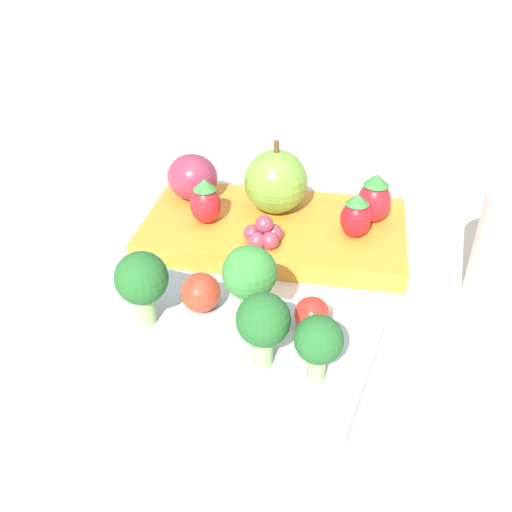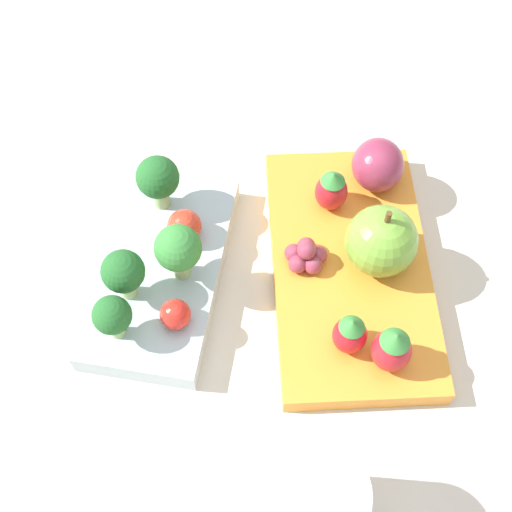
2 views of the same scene
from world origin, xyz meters
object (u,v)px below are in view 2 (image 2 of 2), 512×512
(strawberry_0, at_px, (331,190))
(drinking_cup, at_px, (309,508))
(broccoli_floret_2, at_px, (158,179))
(grape_cluster, at_px, (306,256))
(bento_box_fruit, at_px, (350,269))
(strawberry_1, at_px, (392,349))
(broccoli_floret_1, at_px, (178,250))
(bento_box_savoury, at_px, (162,270))
(cherry_tomato_1, at_px, (175,314))
(plum, at_px, (378,165))
(apple, at_px, (381,241))
(cherry_tomato_0, at_px, (184,226))
(broccoli_floret_3, at_px, (123,273))
(broccoli_floret_0, at_px, (112,316))
(strawberry_2, at_px, (350,334))

(strawberry_0, relative_size, drinking_cup, 0.48)
(broccoli_floret_2, relative_size, grape_cluster, 1.55)
(bento_box_fruit, relative_size, strawberry_1, 5.40)
(broccoli_floret_1, bearing_deg, grape_cluster, -78.51)
(drinking_cup, bearing_deg, bento_box_savoury, 34.67)
(cherry_tomato_1, xyz_separation_m, plum, (0.15, -0.15, 0.01))
(apple, bearing_deg, cherry_tomato_0, 87.01)
(broccoli_floret_3, relative_size, cherry_tomato_0, 1.82)
(bento_box_fruit, xyz_separation_m, plum, (0.08, -0.02, 0.03))
(broccoli_floret_0, distance_m, drinking_cup, 0.19)
(strawberry_2, bearing_deg, broccoli_floret_3, 80.69)
(cherry_tomato_1, bearing_deg, bento_box_savoury, 22.53)
(broccoli_floret_1, relative_size, strawberry_0, 1.33)
(plum, bearing_deg, broccoli_floret_2, 103.17)
(broccoli_floret_1, bearing_deg, broccoli_floret_3, 119.20)
(cherry_tomato_1, height_order, apple, apple)
(drinking_cup, bearing_deg, strawberry_2, -11.01)
(broccoli_floret_0, xyz_separation_m, strawberry_1, (-0.00, -0.20, -0.01))
(broccoli_floret_3, height_order, strawberry_2, broccoli_floret_3)
(strawberry_1, distance_m, plum, 0.16)
(bento_box_fruit, bearing_deg, apple, -75.47)
(bento_box_fruit, bearing_deg, broccoli_floret_0, 113.87)
(apple, bearing_deg, strawberry_2, 163.94)
(broccoli_floret_2, bearing_deg, cherry_tomato_1, -165.86)
(plum, bearing_deg, strawberry_2, 172.52)
(bento_box_fruit, height_order, strawberry_0, strawberry_0)
(bento_box_fruit, bearing_deg, strawberry_2, 178.35)
(strawberry_1, distance_m, strawberry_2, 0.03)
(broccoli_floret_1, bearing_deg, strawberry_0, -55.58)
(bento_box_savoury, height_order, apple, apple)
(broccoli_floret_2, height_order, plum, broccoli_floret_2)
(strawberry_1, distance_m, grape_cluster, 0.10)
(bento_box_fruit, xyz_separation_m, broccoli_floret_2, (0.04, 0.16, 0.05))
(broccoli_floret_2, distance_m, cherry_tomato_1, 0.11)
(bento_box_fruit, xyz_separation_m, cherry_tomato_0, (0.01, 0.13, 0.03))
(broccoli_floret_1, relative_size, apple, 0.83)
(drinking_cup, bearing_deg, strawberry_0, -1.62)
(apple, bearing_deg, broccoli_floret_3, 104.08)
(apple, height_order, strawberry_0, apple)
(strawberry_1, relative_size, grape_cluster, 1.30)
(bento_box_savoury, height_order, broccoli_floret_0, broccoli_floret_0)
(bento_box_savoury, height_order, cherry_tomato_1, cherry_tomato_1)
(drinking_cup, bearing_deg, bento_box_fruit, -7.69)
(cherry_tomato_0, height_order, plum, plum)
(bento_box_savoury, distance_m, drinking_cup, 0.22)
(apple, distance_m, grape_cluster, 0.06)
(cherry_tomato_0, height_order, apple, apple)
(apple, xyz_separation_m, plum, (0.08, 0.00, -0.01))
(bento_box_savoury, height_order, cherry_tomato_0, cherry_tomato_0)
(bento_box_savoury, xyz_separation_m, drinking_cup, (-0.18, -0.12, 0.03))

